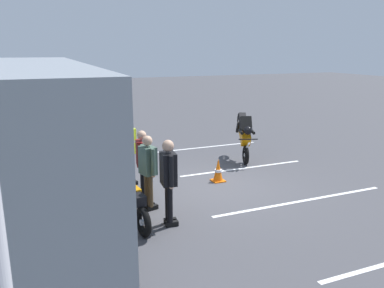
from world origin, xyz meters
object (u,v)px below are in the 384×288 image
at_px(spectator_left, 148,166).
at_px(stunt_motorcycle, 244,132).
at_px(tour_bus, 24,139).
at_px(spectator_centre, 142,158).
at_px(traffic_cone, 218,170).
at_px(spectator_right, 129,145).
at_px(spectator_far_left, 169,175).
at_px(parked_motorcycle_silver, 130,201).

height_order(spectator_left, stunt_motorcycle, spectator_left).
xyz_separation_m(tour_bus, spectator_centre, (-0.20, -2.54, -0.67)).
bearing_deg(stunt_motorcycle, traffic_cone, 131.44).
distance_m(spectator_left, traffic_cone, 2.62).
bearing_deg(tour_bus, spectator_right, -72.39).
bearing_deg(spectator_far_left, spectator_left, 9.28).
height_order(spectator_far_left, spectator_centre, spectator_far_left).
height_order(spectator_left, traffic_cone, spectator_left).
relative_size(tour_bus, parked_motorcycle_silver, 5.00).
relative_size(spectator_left, spectator_centre, 1.03).
xyz_separation_m(tour_bus, parked_motorcycle_silver, (-1.49, -1.90, -1.16)).
bearing_deg(traffic_cone, spectator_left, 115.71).
bearing_deg(spectator_centre, traffic_cone, -81.43).
height_order(spectator_left, spectator_right, spectator_right).
distance_m(tour_bus, parked_motorcycle_silver, 2.68).
xyz_separation_m(spectator_far_left, parked_motorcycle_silver, (0.41, 0.71, -0.59)).
bearing_deg(traffic_cone, tour_bus, 91.52).
relative_size(parked_motorcycle_silver, traffic_cone, 3.26).
height_order(spectator_centre, parked_motorcycle_silver, spectator_centre).
xyz_separation_m(spectator_right, stunt_motorcycle, (0.78, -3.91, -0.11)).
height_order(spectator_centre, stunt_motorcycle, spectator_centre).
xyz_separation_m(spectator_left, stunt_motorcycle, (2.53, -3.90, -0.03)).
height_order(tour_bus, stunt_motorcycle, tour_bus).
xyz_separation_m(spectator_far_left, stunt_motorcycle, (3.46, -3.75, -0.10)).
relative_size(spectator_left, stunt_motorcycle, 0.86).
height_order(tour_bus, spectator_centre, tour_bus).
distance_m(spectator_far_left, traffic_cone, 3.04).
xyz_separation_m(spectator_centre, stunt_motorcycle, (1.77, -3.82, -0.01)).
relative_size(spectator_left, traffic_cone, 2.69).
relative_size(tour_bus, spectator_right, 5.71).
height_order(spectator_centre, traffic_cone, spectator_centre).
distance_m(spectator_far_left, spectator_centre, 1.70).
height_order(spectator_far_left, spectator_left, spectator_far_left).
relative_size(spectator_far_left, stunt_motorcycle, 0.91).
distance_m(spectator_left, stunt_motorcycle, 4.65).
xyz_separation_m(spectator_right, traffic_cone, (-0.65, -2.28, -0.78)).
distance_m(spectator_left, spectator_right, 1.75).
distance_m(spectator_far_left, parked_motorcycle_silver, 1.01).
bearing_deg(spectator_left, spectator_far_left, -170.72).
distance_m(spectator_centre, traffic_cone, 2.32).
xyz_separation_m(spectator_centre, parked_motorcycle_silver, (-1.28, 0.64, -0.49)).
bearing_deg(spectator_right, spectator_centre, -174.83).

